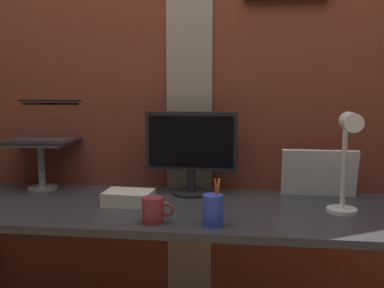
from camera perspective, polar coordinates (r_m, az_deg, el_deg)
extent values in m
cube|color=brown|center=(2.22, 0.36, 7.65)|extent=(3.28, 0.12, 2.47)
cube|color=gray|center=(2.16, -0.34, 7.64)|extent=(0.22, 0.01, 2.47)
cube|color=#333338|center=(1.90, -0.40, -8.35)|extent=(2.31, 0.67, 0.03)
cylinder|color=black|center=(2.10, -0.08, -6.17)|extent=(0.18, 0.18, 0.01)
cylinder|color=black|center=(2.09, -0.08, -4.63)|extent=(0.04, 0.04, 0.10)
cube|color=black|center=(2.06, -0.08, 0.40)|extent=(0.42, 0.04, 0.27)
cube|color=black|center=(2.04, -0.16, 0.33)|extent=(0.38, 0.00, 0.23)
cylinder|color=gray|center=(2.31, -18.36, -5.28)|extent=(0.14, 0.14, 0.01)
cylinder|color=gray|center=(2.29, -18.48, -2.62)|extent=(0.03, 0.03, 0.21)
cube|color=gray|center=(2.27, -18.60, 0.06)|extent=(0.28, 0.22, 0.01)
cube|color=black|center=(2.27, -18.61, 0.33)|extent=(0.33, 0.23, 0.01)
cube|color=#2D2D30|center=(2.29, -18.41, 0.58)|extent=(0.29, 0.14, 0.00)
cube|color=black|center=(2.39, -17.15, 3.19)|extent=(0.33, 0.07, 0.19)
cube|color=black|center=(2.39, -17.22, 3.13)|extent=(0.30, 0.05, 0.16)
cube|color=white|center=(2.11, 15.76, -3.59)|extent=(0.33, 0.06, 0.22)
cylinder|color=white|center=(1.91, 18.40, -7.94)|extent=(0.12, 0.12, 0.02)
cylinder|color=white|center=(1.87, 18.66, -2.19)|extent=(0.02, 0.02, 0.37)
cylinder|color=white|center=(1.76, 19.46, 2.64)|extent=(0.07, 0.11, 0.07)
cylinder|color=blue|center=(1.65, 2.65, -8.35)|extent=(0.07, 0.07, 0.11)
cylinder|color=orange|center=(1.65, 3.13, -7.09)|extent=(0.03, 0.03, 0.16)
cylinder|color=red|center=(1.63, 3.17, -7.21)|extent=(0.02, 0.03, 0.17)
cylinder|color=green|center=(1.64, 3.20, -7.51)|extent=(0.01, 0.03, 0.14)
cylinder|color=maroon|center=(1.68, -5.00, -8.33)|extent=(0.08, 0.08, 0.10)
torus|color=maroon|center=(1.67, -3.25, -8.25)|extent=(0.05, 0.01, 0.05)
cube|color=silver|center=(1.94, -8.03, -6.74)|extent=(0.21, 0.15, 0.06)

